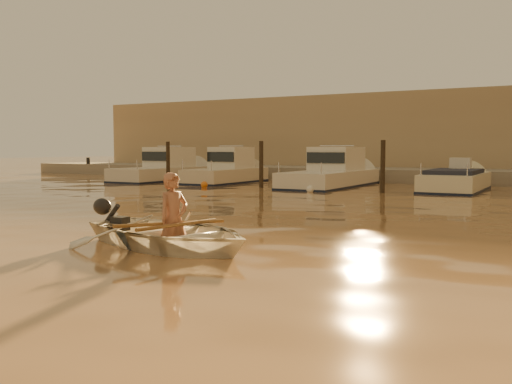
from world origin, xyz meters
The scene contains 19 objects.
ground_plane centered at (0.00, 0.00, 0.00)m, with size 160.00×160.00×0.00m, color olive.
dinghy centered at (0.23, 0.10, 0.24)m, with size 2.51×3.52×0.73m, color silver.
person centered at (0.33, 0.08, 0.49)m, with size 0.58×0.38×1.58m, color #9F664F.
outboard_motor centered at (-1.23, 0.44, 0.28)m, with size 0.90×0.40×0.70m, color black, non-canonical shape.
oar_port centered at (0.48, 0.04, 0.42)m, with size 0.06×0.06×2.10m, color brown.
oar_starboard centered at (0.28, 0.09, 0.42)m, with size 0.06×0.06×2.10m, color brown.
moored_boat_0 centered at (-12.60, 16.00, 0.62)m, with size 2.19×7.00×1.75m, color beige, non-canonical shape.
moored_boat_1 centered at (-8.67, 16.00, 0.62)m, with size 1.96×5.93×1.75m, color beige, non-canonical shape.
moored_boat_2 centered at (-3.19, 16.00, 0.62)m, with size 2.28×7.63×1.75m, color silver, non-canonical shape.
moored_boat_3 centered at (2.10, 16.00, 0.22)m, with size 2.02×5.84×0.95m, color beige, non-canonical shape.
piling_0 centered at (-10.50, 13.80, 0.90)m, with size 0.18×0.18×2.20m, color #2D2319.
piling_1 centered at (-5.50, 13.80, 0.90)m, with size 0.18×0.18×2.20m, color #2D2319.
piling_2 centered at (-0.20, 13.80, 0.90)m, with size 0.18×0.18×2.20m, color #2D2319.
fender_a centered at (-12.38, 13.57, 0.10)m, with size 0.30×0.30×0.30m, color silver.
fender_b centered at (-7.88, 12.96, 0.10)m, with size 0.30×0.30×0.30m, color orange.
fender_c centered at (-2.67, 12.57, 0.10)m, with size 0.30×0.30×0.30m, color silver.
fender_d centered at (2.51, 13.73, 0.10)m, with size 0.30×0.30×0.30m, color #E4501A.
quay centered at (0.00, 21.50, 0.15)m, with size 52.00×4.00×1.00m, color gray.
waterfront_building centered at (0.00, 27.00, 2.40)m, with size 46.00×7.00×4.80m, color #9E8466.
Camera 1 is at (6.20, -7.57, 1.69)m, focal length 40.00 mm.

